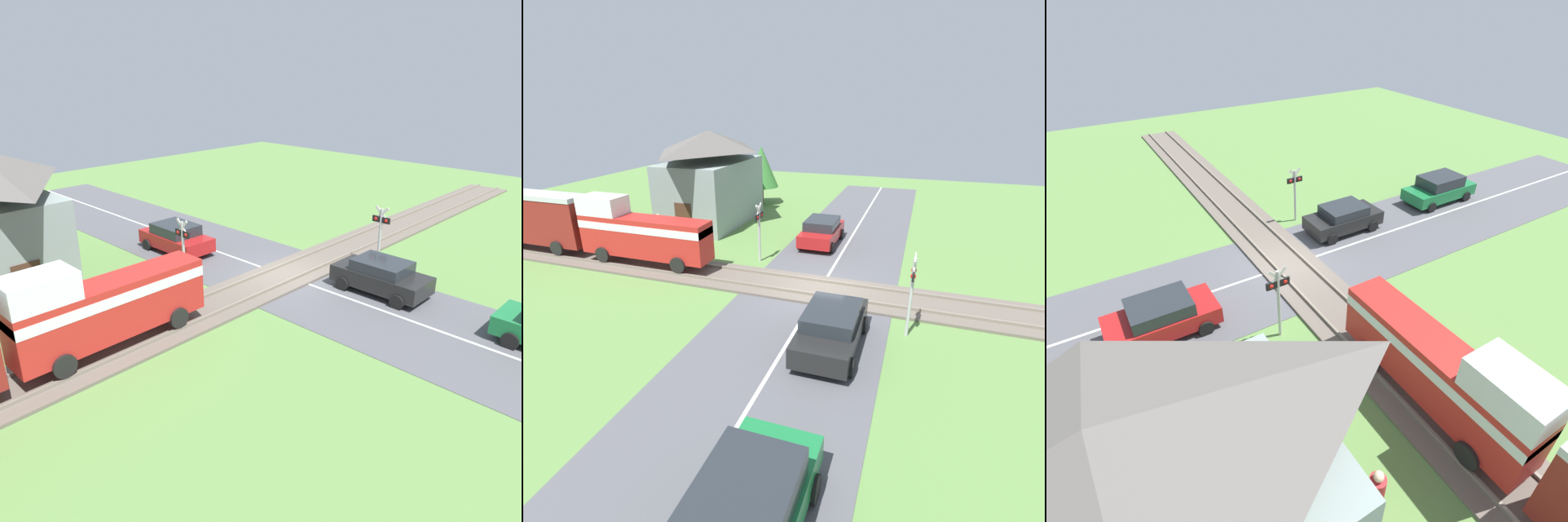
{
  "view_description": "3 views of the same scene",
  "coord_description": "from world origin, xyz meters",
  "views": [
    {
      "loc": [
        -13.99,
        16.26,
        9.12
      ],
      "look_at": [
        0.0,
        1.62,
        1.2
      ],
      "focal_mm": 35.0,
      "sensor_mm": 36.0,
      "label": 1
    },
    {
      "loc": [
        -15.62,
        -3.74,
        7.69
      ],
      "look_at": [
        0.0,
        1.62,
        1.2
      ],
      "focal_mm": 28.0,
      "sensor_mm": 36.0,
      "label": 2
    },
    {
      "loc": [
        7.42,
        13.86,
        10.84
      ],
      "look_at": [
        0.0,
        1.62,
        1.2
      ],
      "focal_mm": 28.0,
      "sensor_mm": 36.0,
      "label": 3
    }
  ],
  "objects": [
    {
      "name": "track_bed",
      "position": [
        0.0,
        0.0,
        0.07
      ],
      "size": [
        2.8,
        48.0,
        0.24
      ],
      "color": "#665B51",
      "rests_on": "ground_plane"
    },
    {
      "name": "crossing_signal_west_approach",
      "position": [
        -2.5,
        -3.79,
        1.94
      ],
      "size": [
        0.9,
        0.18,
        3.02
      ],
      "color": "#B7B7B7",
      "rests_on": "ground_plane"
    },
    {
      "name": "ground_plane",
      "position": [
        0.0,
        0.0,
        0.0
      ],
      "size": [
        60.0,
        60.0,
        0.0
      ],
      "primitive_type": "plane",
      "color": "#5B8442"
    },
    {
      "name": "car_near_crossing",
      "position": [
        -4.09,
        -1.44,
        0.77
      ],
      "size": [
        4.01,
        1.99,
        1.46
      ],
      "color": "black",
      "rests_on": "ground_plane"
    },
    {
      "name": "pedestrian_by_station",
      "position": [
        3.45,
        10.47,
        0.77
      ],
      "size": [
        0.42,
        0.42,
        1.69
      ],
      "color": "#B2282D",
      "rests_on": "ground_plane"
    },
    {
      "name": "road_surface",
      "position": [
        0.0,
        0.0,
        0.01
      ],
      "size": [
        48.0,
        6.4,
        0.02
      ],
      "color": "#515156",
      "rests_on": "ground_plane"
    },
    {
      "name": "car_far_side",
      "position": [
        6.16,
        1.44,
        0.78
      ],
      "size": [
        4.04,
        2.01,
        1.49
      ],
      "color": "#A81919",
      "rests_on": "ground_plane"
    },
    {
      "name": "crossing_signal_east_approach",
      "position": [
        2.5,
        3.79,
        1.94
      ],
      "size": [
        0.9,
        0.18,
        3.02
      ],
      "color": "#B7B7B7",
      "rests_on": "ground_plane"
    }
  ]
}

